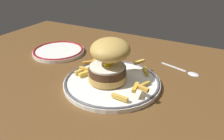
# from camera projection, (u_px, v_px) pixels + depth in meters

# --- Properties ---
(ground_plane) EXTENTS (1.33, 0.97, 0.04)m
(ground_plane) POSITION_uv_depth(u_px,v_px,m) (108.00, 100.00, 0.61)
(ground_plane) COLOR brown
(dinner_plate) EXTENTS (0.27, 0.27, 0.02)m
(dinner_plate) POSITION_uv_depth(u_px,v_px,m) (112.00, 82.00, 0.64)
(dinner_plate) COLOR white
(dinner_plate) RESTS_ON ground_plane
(burger) EXTENTS (0.15, 0.15, 0.12)m
(burger) POSITION_uv_depth(u_px,v_px,m) (109.00, 60.00, 0.61)
(burger) COLOR #C09247
(burger) RESTS_ON dinner_plate
(fries_pile) EXTENTS (0.24, 0.20, 0.03)m
(fries_pile) POSITION_uv_depth(u_px,v_px,m) (112.00, 73.00, 0.64)
(fries_pile) COLOR gold
(fries_pile) RESTS_ON dinner_plate
(side_plate) EXTENTS (0.19, 0.19, 0.02)m
(side_plate) POSITION_uv_depth(u_px,v_px,m) (59.00, 51.00, 0.84)
(side_plate) COLOR white
(side_plate) RESTS_ON ground_plane
(spoon) EXTENTS (0.13, 0.06, 0.01)m
(spoon) POSITION_uv_depth(u_px,v_px,m) (189.00, 72.00, 0.70)
(spoon) COLOR silver
(spoon) RESTS_ON ground_plane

